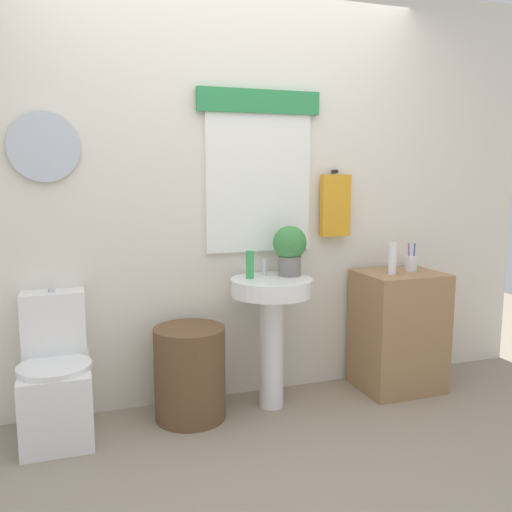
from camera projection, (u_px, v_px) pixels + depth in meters
The scene contains 11 objects.
ground_plane at pixel (296, 485), 2.50m from camera, with size 8.00×8.00×0.00m, color gray.
back_wall at pixel (226, 193), 3.38m from camera, with size 4.40×0.18×2.60m.
toilet at pixel (56, 382), 2.95m from camera, with size 0.38×0.51×0.79m.
laundry_hamper at pixel (190, 373), 3.16m from camera, with size 0.41×0.41×0.55m, color brown.
pedestal_sink at pixel (272, 312), 3.27m from camera, with size 0.49×0.49×0.80m.
faucet at pixel (265, 267), 3.35m from camera, with size 0.03×0.03×0.10m, color silver.
wooden_cabinet at pixel (398, 331), 3.59m from camera, with size 0.52×0.44×0.79m, color #9E754C.
soap_bottle at pixel (250, 265), 3.24m from camera, with size 0.05×0.05×0.17m, color green.
potted_plant at pixel (290, 248), 3.32m from camera, with size 0.21×0.21×0.31m.
lotion_bottle at pixel (392, 259), 3.45m from camera, with size 0.05×0.05×0.20m, color white.
toothbrush_cup at pixel (411, 263), 3.57m from camera, with size 0.08×0.08×0.19m.
Camera 1 is at (-0.93, -2.13, 1.42)m, focal length 38.09 mm.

